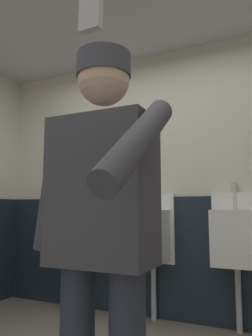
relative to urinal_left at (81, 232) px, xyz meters
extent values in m
cube|color=beige|center=(0.85, 0.22, 0.52)|extent=(4.39, 0.12, 2.59)
cube|color=#19232D|center=(0.85, 0.14, -0.22)|extent=(3.79, 0.03, 1.12)
cube|color=white|center=(0.00, 0.13, 0.05)|extent=(0.40, 0.05, 0.65)
cube|color=white|center=(0.00, -0.04, 0.00)|extent=(0.34, 0.30, 0.45)
cylinder|color=#B7BABF|center=(0.00, 0.12, 0.34)|extent=(0.04, 0.04, 0.24)
cylinder|color=#B7BABF|center=(0.00, 0.09, -0.50)|extent=(0.05, 0.05, 0.55)
cube|color=white|center=(0.75, 0.13, 0.05)|extent=(0.40, 0.05, 0.65)
cube|color=white|center=(0.75, -0.04, 0.00)|extent=(0.34, 0.30, 0.45)
cylinder|color=#B7BABF|center=(0.75, 0.12, 0.34)|extent=(0.04, 0.04, 0.24)
cylinder|color=#B7BABF|center=(0.75, 0.09, -0.50)|extent=(0.05, 0.05, 0.55)
cube|color=white|center=(1.50, 0.13, 0.05)|extent=(0.40, 0.05, 0.65)
cube|color=white|center=(1.50, -0.04, 0.00)|extent=(0.34, 0.30, 0.45)
cylinder|color=#B7BABF|center=(1.50, 0.12, 0.34)|extent=(0.04, 0.04, 0.24)
cylinder|color=#B7BABF|center=(1.50, 0.09, -0.50)|extent=(0.05, 0.05, 0.55)
cube|color=#4C4C51|center=(0.37, -0.07, 0.17)|extent=(0.04, 0.40, 0.90)
cube|color=#3F3F47|center=(1.21, -1.70, 0.30)|extent=(0.42, 0.24, 0.60)
cylinder|color=#3F3F47|center=(0.95, -1.70, 0.32)|extent=(0.17, 0.09, 0.56)
cylinder|color=#3F3F47|center=(1.46, -1.92, 0.44)|extent=(0.09, 0.50, 0.39)
sphere|color=#D8AD8C|center=(1.21, -1.70, 0.77)|extent=(0.22, 0.22, 0.22)
cylinder|color=#3F3F47|center=(1.21, -1.70, 0.83)|extent=(0.23, 0.23, 0.10)
cube|color=silver|center=(1.46, -2.21, 0.72)|extent=(0.06, 0.02, 0.11)
camera|label=1|loc=(1.86, -2.86, 0.22)|focal=34.85mm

